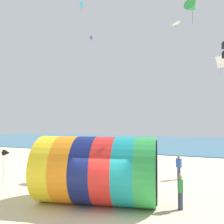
% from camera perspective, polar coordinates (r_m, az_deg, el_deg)
% --- Properties ---
extents(ground_plane, '(120.00, 120.00, 0.00)m').
position_cam_1_polar(ground_plane, '(12.44, -1.92, -21.80)').
color(ground_plane, beige).
extents(sea, '(120.00, 40.00, 0.10)m').
position_cam_1_polar(sea, '(51.58, 17.30, -6.75)').
color(sea, teal).
rests_on(sea, ground).
extents(giant_inflatable_tube, '(6.57, 4.55, 3.40)m').
position_cam_1_polar(giant_inflatable_tube, '(13.12, -3.35, -13.07)').
color(giant_inflatable_tube, yellow).
rests_on(giant_inflatable_tube, ground).
extents(kite_handler, '(0.30, 0.40, 1.67)m').
position_cam_1_polar(kite_handler, '(12.85, 15.36, -17.12)').
color(kite_handler, '#383D56').
rests_on(kite_handler, ground).
extents(kite_purple_parafoil, '(0.87, 1.01, 0.52)m').
position_cam_1_polar(kite_purple_parafoil, '(28.99, -4.77, 16.57)').
color(kite_purple_parafoil, purple).
extents(kite_cyan_diamond, '(0.57, 0.57, 1.20)m').
position_cam_1_polar(kite_cyan_diamond, '(35.41, -6.98, 23.33)').
color(kite_cyan_diamond, '#2DB2C6').
extents(kite_white_diamond, '(1.01, 0.90, 2.01)m').
position_cam_1_polar(kite_white_diamond, '(28.62, 23.55, 10.41)').
color(kite_white_diamond, white).
extents(kite_green_delta, '(1.62, 1.77, 2.34)m').
position_cam_1_polar(kite_green_delta, '(26.76, 17.90, 21.84)').
color(kite_green_delta, green).
extents(kite_white_parafoil, '(1.16, 1.11, 0.61)m').
position_cam_1_polar(kite_white_parafoil, '(25.48, 14.41, 19.08)').
color(kite_white_parafoil, white).
extents(bystander_near_water, '(0.42, 0.37, 1.76)m').
position_cam_1_polar(bystander_near_water, '(19.11, 15.02, -12.00)').
color(bystander_near_water, '#383D56').
rests_on(bystander_near_water, ground).
extents(bystander_mid_beach, '(0.34, 0.42, 1.59)m').
position_cam_1_polar(bystander_mid_beach, '(20.53, -8.31, -11.67)').
color(bystander_mid_beach, black).
rests_on(bystander_mid_beach, ground).
extents(beach_flag, '(0.47, 0.36, 2.56)m').
position_cam_1_polar(beach_flag, '(15.81, -22.96, -8.95)').
color(beach_flag, silver).
rests_on(beach_flag, ground).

